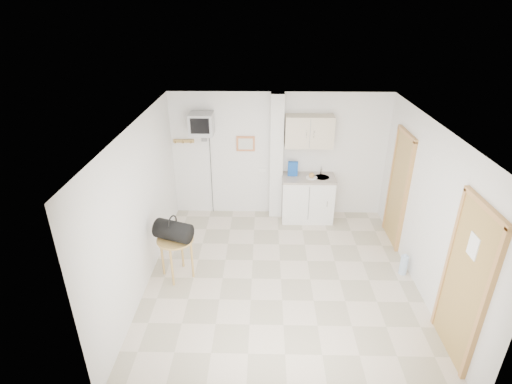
{
  "coord_description": "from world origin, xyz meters",
  "views": [
    {
      "loc": [
        -0.29,
        -5.13,
        4.02
      ],
      "look_at": [
        -0.41,
        0.6,
        1.25
      ],
      "focal_mm": 28.0,
      "sensor_mm": 36.0,
      "label": 1
    }
  ],
  "objects_px": {
    "round_table": "(176,245)",
    "water_bottle": "(404,265)",
    "crt_television": "(202,125)",
    "duffel_bag": "(173,231)"
  },
  "relations": [
    {
      "from": "crt_television",
      "to": "duffel_bag",
      "type": "relative_size",
      "value": 3.41
    },
    {
      "from": "round_table",
      "to": "water_bottle",
      "type": "xyz_separation_m",
      "value": [
        3.63,
        0.13,
        -0.42
      ]
    },
    {
      "from": "duffel_bag",
      "to": "round_table",
      "type": "bearing_deg",
      "value": 80.53
    },
    {
      "from": "round_table",
      "to": "water_bottle",
      "type": "height_order",
      "value": "round_table"
    },
    {
      "from": "water_bottle",
      "to": "round_table",
      "type": "bearing_deg",
      "value": -177.95
    },
    {
      "from": "crt_television",
      "to": "duffel_bag",
      "type": "bearing_deg",
      "value": -96.11
    },
    {
      "from": "crt_television",
      "to": "water_bottle",
      "type": "height_order",
      "value": "crt_television"
    },
    {
      "from": "duffel_bag",
      "to": "water_bottle",
      "type": "distance_m",
      "value": 3.71
    },
    {
      "from": "duffel_bag",
      "to": "crt_television",
      "type": "bearing_deg",
      "value": 104.46
    },
    {
      "from": "crt_television",
      "to": "duffel_bag",
      "type": "xyz_separation_m",
      "value": [
        -0.21,
        -1.98,
        -1.08
      ]
    }
  ]
}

